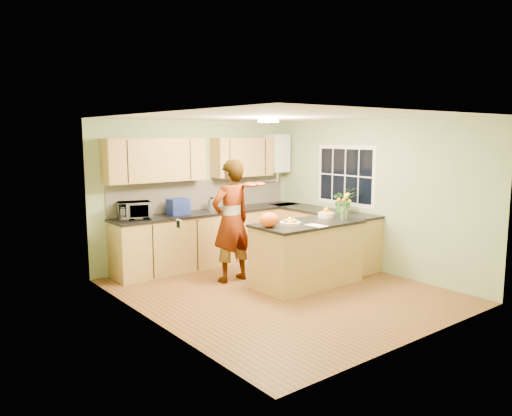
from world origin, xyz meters
TOP-DOWN VIEW (x-y plane):
  - floor at (0.00, 0.00)m, footprint 4.50×4.50m
  - ceiling at (0.00, 0.00)m, footprint 4.00×4.50m
  - wall_back at (0.00, 2.25)m, footprint 4.00×0.02m
  - wall_front at (0.00, -2.25)m, footprint 4.00×0.02m
  - wall_left at (-2.00, 0.00)m, footprint 0.02×4.50m
  - wall_right at (2.00, 0.00)m, footprint 0.02×4.50m
  - back_counter at (0.10, 1.95)m, footprint 3.64×0.62m
  - right_counter at (1.70, 0.85)m, footprint 0.62×2.24m
  - splashback at (0.10, 2.23)m, footprint 3.60×0.02m
  - upper_cabinets at (-0.18, 2.08)m, footprint 3.20×0.34m
  - boiler at (1.70, 2.09)m, footprint 0.40×0.30m
  - window_right at (1.99, 0.60)m, footprint 0.01×1.30m
  - light_switch at (-1.99, -0.60)m, footprint 0.02×0.09m
  - ceiling_lamp at (0.00, 0.30)m, footprint 0.30×0.30m
  - peninsula_island at (0.54, 0.02)m, footprint 1.67×0.85m
  - fruit_dish at (0.19, 0.02)m, footprint 0.30×0.30m
  - orange_bowl at (1.09, 0.17)m, footprint 0.26×0.26m
  - flower_vase at (1.14, -0.16)m, footprint 0.24×0.24m
  - orange_bag at (-0.16, 0.07)m, footprint 0.28×0.24m
  - papers at (0.44, -0.28)m, footprint 0.20×0.27m
  - violinist at (-0.26, 0.88)m, footprint 0.70×0.48m
  - violin at (-0.06, 0.66)m, footprint 0.59×0.51m
  - microwave at (-1.34, 1.98)m, footprint 0.57×0.46m
  - blue_box at (-0.56, 1.97)m, footprint 0.34×0.25m
  - kettle at (0.11, 1.99)m, footprint 0.15×0.15m
  - jar_cream at (0.46, 1.96)m, footprint 0.12×0.12m
  - jar_white at (0.59, 1.89)m, footprint 0.15×0.15m
  - potted_plant at (1.70, 0.37)m, footprint 0.48×0.44m

SIDE VIEW (x-z plane):
  - floor at x=0.00m, z-range 0.00..0.00m
  - back_counter at x=0.10m, z-range 0.00..0.94m
  - right_counter at x=1.70m, z-range 0.00..0.94m
  - peninsula_island at x=0.54m, z-range 0.00..0.96m
  - violinist at x=-0.26m, z-range 0.00..1.89m
  - papers at x=0.44m, z-range 0.96..0.97m
  - fruit_dish at x=0.19m, z-range 0.95..1.05m
  - jar_cream at x=0.46m, z-range 0.94..1.10m
  - orange_bowl at x=1.09m, z-range 0.94..1.09m
  - jar_white at x=0.59m, z-range 0.94..1.12m
  - kettle at x=0.11m, z-range 0.91..1.19m
  - orange_bag at x=-0.16m, z-range 0.96..1.17m
  - blue_box at x=-0.56m, z-range 0.94..1.20m
  - microwave at x=-1.34m, z-range 0.94..1.22m
  - potted_plant at x=1.70m, z-range 0.94..1.38m
  - splashback at x=0.10m, z-range 0.94..1.46m
  - wall_back at x=0.00m, z-range 0.00..2.50m
  - wall_front at x=0.00m, z-range 0.00..2.50m
  - wall_left at x=-2.00m, z-range 0.00..2.50m
  - wall_right at x=2.00m, z-range 0.00..2.50m
  - flower_vase at x=1.14m, z-range 1.03..1.48m
  - light_switch at x=-1.99m, z-range 1.26..1.34m
  - violin at x=-0.06m, z-range 1.44..1.58m
  - window_right at x=1.99m, z-range 1.02..2.08m
  - upper_cabinets at x=-0.18m, z-range 1.50..2.20m
  - boiler at x=1.70m, z-range 1.47..2.33m
  - ceiling_lamp at x=0.00m, z-range 2.43..2.50m
  - ceiling at x=0.00m, z-range 2.49..2.51m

